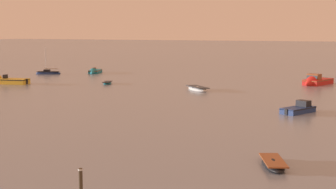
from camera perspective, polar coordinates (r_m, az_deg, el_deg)
The scene contains 9 objects.
rowboat_moored_1 at distance 72.18m, azimuth -7.19°, elevation 1.36°, with size 2.10×3.18×0.48m.
rowboat_moored_4 at distance 28.54m, azimuth 12.37°, elevation -8.03°, with size 2.54×3.58×0.54m.
sailboat_moored_1 at distance 91.17m, azimuth -14.02°, elevation 2.51°, with size 4.75×3.27×5.14m.
motorboat_moored_0 at distance 48.11m, azimuth 15.62°, elevation -1.72°, with size 3.07×4.68×1.68m.
motorboat_moored_1 at distance 91.00m, azimuth -8.72°, elevation 2.64°, with size 3.54×5.27×1.71m.
motorboat_moored_2 at distance 75.98m, azimuth -18.80°, elevation 1.45°, with size 6.61×3.70×2.15m.
motorboat_moored_3 at distance 73.31m, azimuth 17.03°, elevation 1.38°, with size 3.93×6.84×2.46m.
rowboat_moored_5 at distance 63.71m, azimuth 3.51°, elevation 0.67°, with size 4.46×4.13×0.72m.
mooring_post_left at distance 22.71m, azimuth -10.30°, elevation -10.51°, with size 0.22×0.22×1.67m.
Camera 1 is at (8.63, -14.01, 7.66)m, focal length 51.39 mm.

